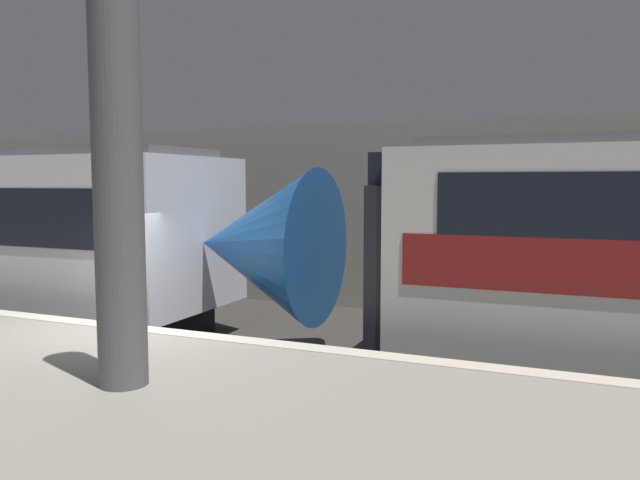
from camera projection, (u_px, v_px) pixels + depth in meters
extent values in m
plane|color=#33302D|center=(133.00, 395.00, 8.72)|extent=(120.00, 120.00, 0.00)
cube|color=beige|center=(124.00, 327.00, 8.49)|extent=(40.00, 0.30, 0.01)
cube|color=#9E998E|center=(324.00, 216.00, 14.97)|extent=(50.00, 0.15, 4.34)
cylinder|color=#56565B|center=(118.00, 186.00, 5.90)|extent=(0.47, 0.47, 3.86)
cone|color=#195199|center=(259.00, 245.00, 10.50)|extent=(2.20, 2.60, 2.60)
sphere|color=#F2EFCC|center=(310.00, 272.00, 10.17)|extent=(0.20, 0.20, 0.20)
cube|color=black|center=(403.00, 257.00, 9.54)|extent=(0.25, 2.98, 2.19)
cube|color=black|center=(403.00, 185.00, 9.44)|extent=(0.25, 2.68, 0.88)
sphere|color=#EA4C42|center=(379.00, 288.00, 9.01)|extent=(0.18, 0.18, 0.18)
sphere|color=#EA4C42|center=(404.00, 275.00, 10.27)|extent=(0.18, 0.18, 0.18)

